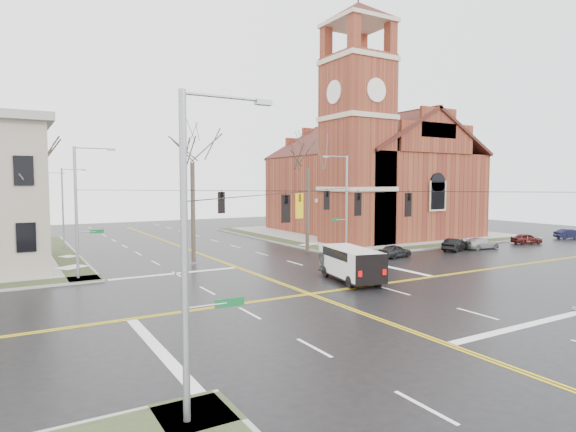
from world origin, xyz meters
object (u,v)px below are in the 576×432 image
church (366,169)px  parked_car_b (455,245)px  parked_car_a (395,251)px  signal_pole_nw (79,208)px  tree_nw_far (25,174)px  parked_car_d (527,239)px  tree_nw_near (192,156)px  cargo_van (349,261)px  tree_ne (308,162)px  parked_car_c (481,243)px  parked_car_e (570,234)px  signal_pole_sw (191,248)px  streetlight_north_b (49,199)px  signal_pole_ne (345,202)px  streetlight_north_a (64,205)px

church → parked_car_b: 18.53m
parked_car_a → signal_pole_nw: bearing=73.9°
signal_pole_nw → tree_nw_far: size_ratio=0.89×
parked_car_d → tree_nw_near: tree_nw_near is taller
cargo_van → tree_nw_near: bearing=130.9°
parked_car_b → tree_ne: size_ratio=0.31×
parked_car_c → parked_car_e: (16.69, 0.44, 0.01)m
tree_nw_far → church: bearing=15.0°
signal_pole_sw → tree_nw_far: bearing=96.8°
signal_pole_nw → parked_car_a: size_ratio=2.62×
signal_pole_sw → cargo_van: 21.11m
parked_car_b → streetlight_north_b: bearing=20.6°
tree_nw_far → streetlight_north_b: bearing=83.7°
signal_pole_ne → signal_pole_sw: same height
parked_car_d → tree_ne: size_ratio=0.28×
streetlight_north_b → tree_nw_far: tree_nw_far is taller
church → tree_ne: 19.14m
church → parked_car_a: size_ratio=8.01×
signal_pole_nw → signal_pole_sw: same height
cargo_van → parked_car_a: (9.78, 6.00, -0.74)m
streetlight_north_a → tree_nw_far: (-3.74, -13.71, 2.84)m
signal_pole_sw → parked_car_c: size_ratio=2.29×
parked_car_b → signal_pole_ne: bearing=54.1°
signal_pole_sw → parked_car_c: (36.97, 19.26, -4.38)m
streetlight_north_b → tree_ne: tree_ne is taller
cargo_van → signal_pole_sw: bearing=-128.4°
parked_car_a → parked_car_e: 28.06m
streetlight_north_a → parked_car_e: 56.71m
parked_car_e → tree_nw_far: (-56.73, 6.09, 6.73)m
signal_pole_ne → parked_car_d: size_ratio=2.70×
signal_pole_ne → parked_car_a: size_ratio=2.62×
parked_car_c → tree_nw_far: tree_nw_far is taller
church → tree_nw_near: 29.21m
streetlight_north_b → streetlight_north_a: bearing=-90.0°
streetlight_north_b → cargo_van: bearing=-71.8°
parked_car_c → parked_car_d: bearing=-81.2°
streetlight_north_b → tree_nw_far: size_ratio=0.79×
tree_nw_far → tree_ne: bearing=-0.5°
streetlight_north_b → parked_car_b: 51.85m
church → tree_nw_far: 40.55m
streetlight_north_a → parked_car_e: bearing=-20.5°
church → tree_nw_far: size_ratio=2.73×
parked_car_c → streetlight_north_b: bearing=49.6°
tree_nw_far → parked_car_a: bearing=-12.4°
tree_nw_far → tree_nw_near: (12.02, -0.30, 1.54)m
signal_pole_nw → parked_car_a: signal_pole_nw is taller
cargo_van → signal_pole_ne: bearing=65.4°
streetlight_north_a → signal_pole_sw: bearing=-91.0°
church → streetlight_north_a: bearing=174.8°
parked_car_d → parked_car_a: bearing=108.3°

